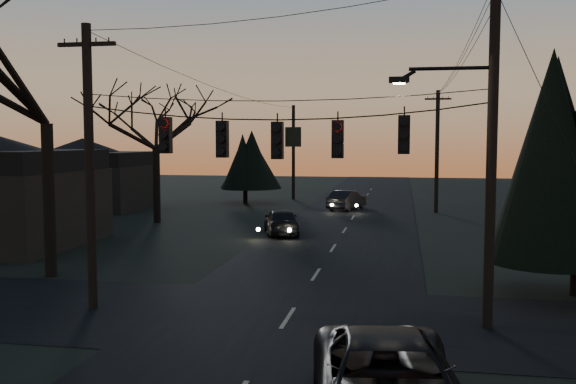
% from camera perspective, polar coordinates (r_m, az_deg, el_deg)
% --- Properties ---
extents(main_road, '(8.00, 120.00, 0.02)m').
position_cam_1_polar(main_road, '(28.36, 3.59, -5.68)').
color(main_road, black).
rests_on(main_road, ground).
extents(cross_road, '(60.00, 7.00, 0.02)m').
position_cam_1_polar(cross_road, '(18.71, -0.01, -11.15)').
color(cross_road, black).
rests_on(cross_road, ground).
extents(utility_pole_right, '(5.00, 0.30, 10.00)m').
position_cam_1_polar(utility_pole_right, '(18.58, 17.28, -11.50)').
color(utility_pole_right, black).
rests_on(utility_pole_right, ground).
extents(utility_pole_left, '(1.80, 0.30, 8.50)m').
position_cam_1_polar(utility_pole_left, '(20.60, -16.92, -9.89)').
color(utility_pole_left, black).
rests_on(utility_pole_left, ground).
extents(utility_pole_far_r, '(1.80, 0.30, 8.50)m').
position_cam_1_polar(utility_pole_far_r, '(46.06, 13.01, -1.80)').
color(utility_pole_far_r, black).
rests_on(utility_pole_far_r, ground).
extents(utility_pole_far_l, '(0.30, 0.30, 8.00)m').
position_cam_1_polar(utility_pole_far_l, '(54.73, 0.48, -0.66)').
color(utility_pole_far_l, black).
rests_on(utility_pole_far_l, ground).
extents(span_signal_assembly, '(11.50, 0.44, 1.68)m').
position_cam_1_polar(span_signal_assembly, '(18.04, -0.76, 4.87)').
color(span_signal_assembly, black).
rests_on(span_signal_assembly, ground).
extents(bare_tree_left, '(10.50, 10.50, 11.40)m').
position_cam_1_polar(bare_tree_left, '(25.41, -20.81, 10.85)').
color(bare_tree_left, black).
rests_on(bare_tree_left, ground).
extents(bare_tree_dist, '(7.00, 7.00, 9.06)m').
position_cam_1_polar(bare_tree_dist, '(40.08, -11.70, 6.34)').
color(bare_tree_dist, black).
rests_on(bare_tree_dist, ground).
extents(evergreen_dist, '(3.98, 3.98, 5.49)m').
position_cam_1_polar(evergreen_dist, '(51.29, -3.83, 2.70)').
color(evergreen_dist, black).
rests_on(evergreen_dist, ground).
extents(house_left_far, '(9.00, 7.00, 5.20)m').
position_cam_1_polar(house_left_far, '(49.55, -17.74, 1.57)').
color(house_left_far, black).
rests_on(house_left_far, ground).
extents(sedan_oncoming_a, '(2.78, 4.54, 1.45)m').
position_cam_1_polar(sedan_oncoming_a, '(34.44, -0.58, -2.63)').
color(sedan_oncoming_a, black).
rests_on(sedan_oncoming_a, ground).
extents(sedan_oncoming_b, '(2.68, 4.52, 1.41)m').
position_cam_1_polar(sedan_oncoming_b, '(46.81, 5.26, -0.73)').
color(sedan_oncoming_b, black).
rests_on(sedan_oncoming_b, ground).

